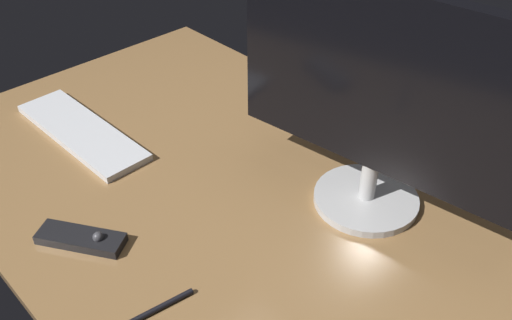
{
  "coord_description": "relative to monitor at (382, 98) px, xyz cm",
  "views": [
    {
      "loc": [
        63.83,
        -54.68,
        74.06
      ],
      "look_at": [
        0.38,
        5.26,
        8.0
      ],
      "focal_mm": 39.51,
      "sensor_mm": 36.0,
      "label": 1
    }
  ],
  "objects": [
    {
      "name": "monitor",
      "position": [
        0.0,
        0.0,
        0.0
      ],
      "size": [
        56.1,
        20.07,
        42.2
      ],
      "rotation": [
        0.0,
        0.0,
        0.13
      ],
      "color": "#BCBCBC",
      "rests_on": "desk"
    },
    {
      "name": "keyboard",
      "position": [
        -58.18,
        -28.23,
        -22.45
      ],
      "size": [
        38.7,
        12.18,
        1.54
      ],
      "primitive_type": "cube",
      "rotation": [
        0.0,
        0.0,
        0.02
      ],
      "color": "silver",
      "rests_on": "desk"
    },
    {
      "name": "desk",
      "position": [
        -18.86,
        -16.92,
        -24.22
      ],
      "size": [
        140.0,
        84.0,
        2.0
      ],
      "primitive_type": "cube",
      "color": "olive",
      "rests_on": "ground"
    },
    {
      "name": "media_remote",
      "position": [
        -27.81,
        -45.31,
        -22.29
      ],
      "size": [
        15.96,
        12.78,
        3.03
      ],
      "rotation": [
        0.0,
        0.0,
        0.57
      ],
      "color": "black",
      "rests_on": "desk"
    },
    {
      "name": "pen",
      "position": [
        -6.44,
        -44.75,
        -22.75
      ],
      "size": [
        2.91,
        13.38,
        0.94
      ],
      "primitive_type": "cylinder",
      "rotation": [
        0.0,
        1.57,
        1.42
      ],
      "color": "black",
      "rests_on": "desk"
    }
  ]
}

